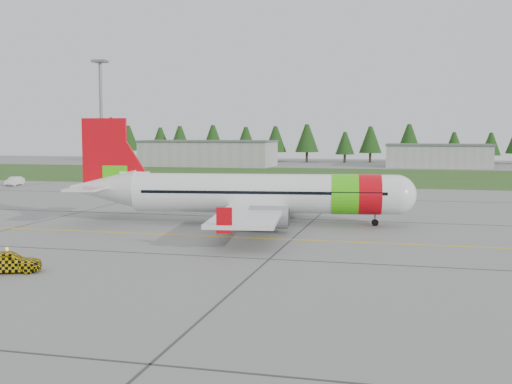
# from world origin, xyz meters

# --- Properties ---
(ground) EXTENTS (320.00, 320.00, 0.00)m
(ground) POSITION_xyz_m (0.00, 0.00, 0.00)
(ground) COLOR gray
(ground) RESTS_ON ground
(aircraft) EXTENTS (32.11, 29.84, 9.75)m
(aircraft) POSITION_xyz_m (5.16, 15.73, 2.81)
(aircraft) COLOR white
(aircraft) RESTS_ON ground
(follow_me_car) EXTENTS (1.88, 2.01, 4.00)m
(follow_me_car) POSITION_xyz_m (-4.49, -7.72, 2.00)
(follow_me_car) COLOR yellow
(follow_me_car) RESTS_ON ground
(service_van) EXTENTS (1.63, 1.56, 4.21)m
(service_van) POSITION_xyz_m (-42.12, 47.97, 2.11)
(service_van) COLOR silver
(service_van) RESTS_ON ground
(grass_strip) EXTENTS (320.00, 50.00, 0.03)m
(grass_strip) POSITION_xyz_m (0.00, 82.00, 0.01)
(grass_strip) COLOR #30561E
(grass_strip) RESTS_ON ground
(taxi_guideline) EXTENTS (120.00, 0.25, 0.02)m
(taxi_guideline) POSITION_xyz_m (0.00, 8.00, 0.01)
(taxi_guideline) COLOR gold
(taxi_guideline) RESTS_ON ground
(hangar_west) EXTENTS (32.00, 14.00, 6.00)m
(hangar_west) POSITION_xyz_m (-30.00, 110.00, 3.00)
(hangar_west) COLOR #A8A8A3
(hangar_west) RESTS_ON ground
(hangar_east) EXTENTS (24.00, 12.00, 5.20)m
(hangar_east) POSITION_xyz_m (25.00, 118.00, 2.60)
(hangar_east) COLOR #A8A8A3
(hangar_east) RESTS_ON ground
(floodlight_mast) EXTENTS (0.50, 0.50, 20.00)m
(floodlight_mast) POSITION_xyz_m (-32.00, 58.00, 10.00)
(floodlight_mast) COLOR slate
(floodlight_mast) RESTS_ON ground
(treeline) EXTENTS (160.00, 8.00, 10.00)m
(treeline) POSITION_xyz_m (0.00, 138.00, 5.00)
(treeline) COLOR #1C3F14
(treeline) RESTS_ON ground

